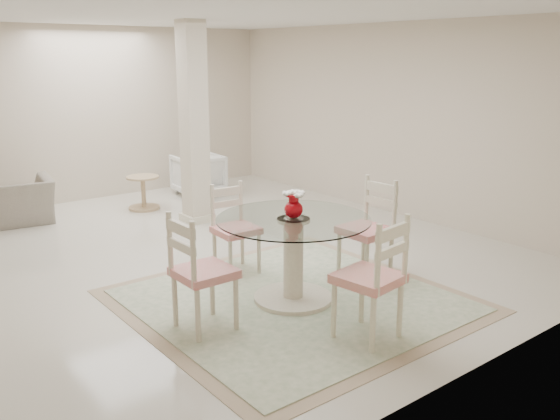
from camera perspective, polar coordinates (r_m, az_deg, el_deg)
ground at (r=7.08m, az=-6.11°, el=-3.93°), size 7.00×7.00×0.00m
room_shell at (r=6.73m, az=-6.55°, el=11.22°), size 6.02×7.02×2.71m
column at (r=8.14m, az=-8.29°, el=8.18°), size 0.30×0.30×2.70m
area_rug at (r=5.66m, az=1.27°, el=-8.69°), size 2.88×2.88×0.02m
dining_table at (r=5.51m, az=1.29°, el=-4.80°), size 1.41×1.41×0.82m
red_vase at (r=5.35m, az=1.36°, el=0.61°), size 0.20×0.19×0.26m
dining_chair_east at (r=6.12m, az=8.75°, el=-1.10°), size 0.48×0.48×1.15m
dining_chair_north at (r=6.25m, az=-4.56°, el=-1.14°), size 0.45×0.45×1.05m
dining_chair_west at (r=4.90m, az=-8.06°, el=-5.22°), size 0.46×0.46×1.13m
dining_chair_south at (r=4.75m, az=9.27°, el=-5.73°), size 0.53×0.53×1.16m
recliner_taupe at (r=8.89m, az=-24.08°, el=0.77°), size 1.06×0.96×0.62m
armchair_white at (r=9.89m, az=-7.87°, el=3.40°), size 0.79×0.81×0.68m
side_table at (r=9.12m, az=-13.00°, el=1.52°), size 0.48×0.48×0.50m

